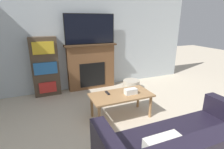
# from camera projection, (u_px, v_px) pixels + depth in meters

# --- Properties ---
(wall_back) EXTENTS (5.80, 0.06, 2.70)m
(wall_back) POSITION_uv_depth(u_px,v_px,m) (87.00, 35.00, 4.35)
(wall_back) COLOR silver
(wall_back) RESTS_ON ground_plane
(fireplace) EXTENTS (1.29, 0.28, 1.15)m
(fireplace) POSITION_uv_depth(u_px,v_px,m) (91.00, 66.00, 4.48)
(fireplace) COLOR brown
(fireplace) RESTS_ON ground_plane
(tv) EXTENTS (1.23, 0.03, 0.72)m
(tv) POSITION_uv_depth(u_px,v_px,m) (90.00, 29.00, 4.18)
(tv) COLOR black
(tv) RESTS_ON fireplace
(coffee_table) EXTENTS (1.10, 0.55, 0.45)m
(coffee_table) POSITION_uv_depth(u_px,v_px,m) (121.00, 97.00, 3.13)
(coffee_table) COLOR #A87A4C
(coffee_table) RESTS_ON ground_plane
(tissue_box) EXTENTS (0.22, 0.12, 0.10)m
(tissue_box) POSITION_uv_depth(u_px,v_px,m) (131.00, 91.00, 3.11)
(tissue_box) COLOR white
(tissue_box) RESTS_ON coffee_table
(remote_control) EXTENTS (0.04, 0.15, 0.02)m
(remote_control) POSITION_uv_depth(u_px,v_px,m) (107.00, 93.00, 3.14)
(remote_control) COLOR black
(remote_control) RESTS_ON coffee_table
(bookshelf) EXTENTS (0.59, 0.29, 1.37)m
(bookshelf) POSITION_uv_depth(u_px,v_px,m) (45.00, 67.00, 4.02)
(bookshelf) COLOR #4C3D2D
(bookshelf) RESTS_ON ground_plane
(storage_basket) EXTENTS (0.42, 0.42, 0.24)m
(storage_basket) POSITION_uv_depth(u_px,v_px,m) (131.00, 85.00, 4.50)
(storage_basket) COLOR #BCB29E
(storage_basket) RESTS_ON ground_plane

